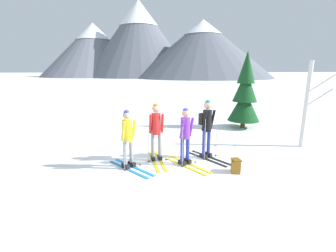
% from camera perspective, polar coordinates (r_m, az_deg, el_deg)
% --- Properties ---
extents(ground_plane, '(400.00, 400.00, 0.00)m').
position_cam_1_polar(ground_plane, '(7.48, -0.22, -8.55)').
color(ground_plane, white).
extents(skier_in_yellow, '(1.33, 1.57, 1.70)m').
position_cam_1_polar(skier_in_yellow, '(6.87, -9.49, -2.60)').
color(skier_in_yellow, '#1E84D1').
rests_on(skier_in_yellow, ground).
extents(skier_in_red, '(0.61, 1.76, 1.80)m').
position_cam_1_polar(skier_in_red, '(7.34, -2.84, -0.61)').
color(skier_in_red, yellow).
rests_on(skier_in_red, ground).
extents(skier_in_purple, '(1.17, 1.65, 1.72)m').
position_cam_1_polar(skier_in_purple, '(7.03, 4.16, -1.97)').
color(skier_in_purple, yellow).
rests_on(skier_in_purple, ground).
extents(skier_in_black, '(1.11, 1.58, 1.87)m').
position_cam_1_polar(skier_in_black, '(7.64, 9.14, 0.20)').
color(skier_in_black, black).
rests_on(skier_in_black, ground).
extents(pine_tree_near, '(1.49, 1.49, 3.61)m').
position_cam_1_polar(pine_tree_near, '(12.07, 17.76, 7.31)').
color(pine_tree_near, '#51381E').
rests_on(pine_tree_near, ground).
extents(birch_tree_tall, '(0.78, 0.43, 3.08)m').
position_cam_1_polar(birch_tree_tall, '(9.90, 30.05, 4.53)').
color(birch_tree_tall, silver).
rests_on(birch_tree_tall, ground).
extents(backpack_on_snow_front, '(0.33, 0.38, 0.38)m').
position_cam_1_polar(backpack_on_snow_front, '(6.99, 15.74, -9.03)').
color(backpack_on_snow_front, '#99661E').
rests_on(backpack_on_snow_front, ground).
extents(mountain_ridge_distant, '(78.86, 60.16, 26.09)m').
position_cam_1_polar(mountain_ridge_distant, '(89.05, -5.30, 18.55)').
color(mountain_ridge_distant, slate).
rests_on(mountain_ridge_distant, ground).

